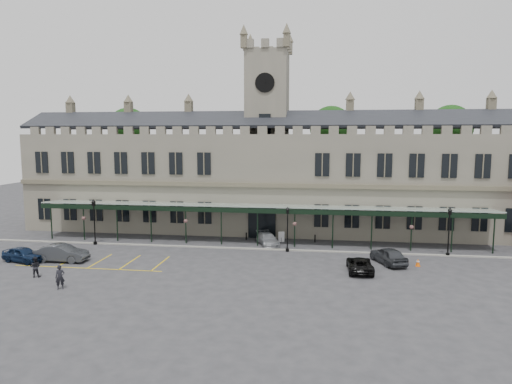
# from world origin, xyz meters

# --- Properties ---
(ground) EXTENTS (140.00, 140.00, 0.00)m
(ground) POSITION_xyz_m (0.00, 0.00, 0.00)
(ground) COLOR #2F2F32
(station_building) EXTENTS (60.00, 10.36, 17.30)m
(station_building) POSITION_xyz_m (0.00, 15.91, 6.47)
(station_building) COLOR #666155
(station_building) RESTS_ON ground
(clock_tower) EXTENTS (5.60, 5.60, 24.80)m
(clock_tower) POSITION_xyz_m (0.00, 16.00, 13.11)
(clock_tower) COLOR #666155
(clock_tower) RESTS_ON ground
(canopy) EXTENTS (50.00, 4.10, 4.30)m
(canopy) POSITION_xyz_m (0.00, 7.46, 2.40)
(canopy) COLOR #8C9E93
(canopy) RESTS_ON ground
(kerb) EXTENTS (60.00, 0.40, 0.12)m
(kerb) POSITION_xyz_m (0.00, 5.50, 0.06)
(kerb) COLOR gray
(kerb) RESTS_ON ground
(parking_markings) EXTENTS (16.00, 6.00, 0.01)m
(parking_markings) POSITION_xyz_m (-14.00, -1.50, 0.00)
(parking_markings) COLOR gold
(parking_markings) RESTS_ON ground
(tree_behind_left) EXTENTS (6.00, 6.00, 16.00)m
(tree_behind_left) POSITION_xyz_m (-22.00, 25.00, 12.81)
(tree_behind_left) COLOR #332314
(tree_behind_left) RESTS_ON ground
(tree_behind_mid) EXTENTS (6.00, 6.00, 16.00)m
(tree_behind_mid) POSITION_xyz_m (8.00, 25.00, 12.81)
(tree_behind_mid) COLOR #332314
(tree_behind_mid) RESTS_ON ground
(tree_behind_right) EXTENTS (6.00, 6.00, 16.00)m
(tree_behind_right) POSITION_xyz_m (24.00, 25.00, 12.81)
(tree_behind_right) COLOR #332314
(tree_behind_right) RESTS_ON ground
(lamp_post_left) EXTENTS (0.48, 0.48, 5.03)m
(lamp_post_left) POSITION_xyz_m (-17.67, 5.23, 2.98)
(lamp_post_left) COLOR black
(lamp_post_left) RESTS_ON ground
(lamp_post_mid) EXTENTS (0.44, 0.44, 4.68)m
(lamp_post_mid) POSITION_xyz_m (3.38, 5.09, 2.78)
(lamp_post_mid) COLOR black
(lamp_post_mid) RESTS_ON ground
(lamp_post_right) EXTENTS (0.46, 0.46, 4.89)m
(lamp_post_right) POSITION_xyz_m (19.21, 5.51, 2.90)
(lamp_post_right) COLOR black
(lamp_post_right) RESTS_ON ground
(traffic_cone) EXTENTS (0.44, 0.44, 0.70)m
(traffic_cone) POSITION_xyz_m (15.56, 1.45, 0.34)
(traffic_cone) COLOR #F55D07
(traffic_cone) RESTS_ON ground
(sign_board) EXTENTS (0.68, 0.20, 1.17)m
(sign_board) POSITION_xyz_m (2.41, 9.29, 0.57)
(sign_board) COLOR black
(sign_board) RESTS_ON ground
(bollard_left) EXTENTS (0.15, 0.15, 0.86)m
(bollard_left) POSITION_xyz_m (-1.64, 9.67, 0.43)
(bollard_left) COLOR black
(bollard_left) RESTS_ON ground
(bollard_right) EXTENTS (0.16, 0.16, 0.88)m
(bollard_right) POSITION_xyz_m (6.15, 9.59, 0.44)
(bollard_right) COLOR black
(bollard_right) RESTS_ON ground
(car_left_a) EXTENTS (4.52, 2.73, 1.44)m
(car_left_a) POSITION_xyz_m (-21.00, -2.27, 0.72)
(car_left_a) COLOR #0B1933
(car_left_a) RESTS_ON ground
(car_left_b) EXTENTS (4.95, 1.78, 1.62)m
(car_left_b) POSITION_xyz_m (-17.50, -1.59, 0.81)
(car_left_b) COLOR #323539
(car_left_b) RESTS_ON ground
(car_taxi) EXTENTS (3.32, 4.69, 1.26)m
(car_taxi) POSITION_xyz_m (1.00, 7.83, 0.63)
(car_taxi) COLOR #A7AAAF
(car_taxi) RESTS_ON ground
(car_van) EXTENTS (2.18, 4.57, 1.26)m
(car_van) POSITION_xyz_m (10.17, -0.93, 0.63)
(car_van) COLOR black
(car_van) RESTS_ON ground
(car_right_a) EXTENTS (3.40, 4.95, 1.57)m
(car_right_a) POSITION_xyz_m (13.00, 1.93, 0.78)
(car_right_a) COLOR #323539
(car_right_a) RESTS_ON ground
(person_a) EXTENTS (0.83, 0.75, 1.91)m
(person_a) POSITION_xyz_m (-13.20, -8.95, 0.95)
(person_a) COLOR black
(person_a) RESTS_ON ground
(person_b) EXTENTS (0.99, 0.86, 1.74)m
(person_b) POSITION_xyz_m (-16.98, -6.41, 0.87)
(person_b) COLOR black
(person_b) RESTS_ON ground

